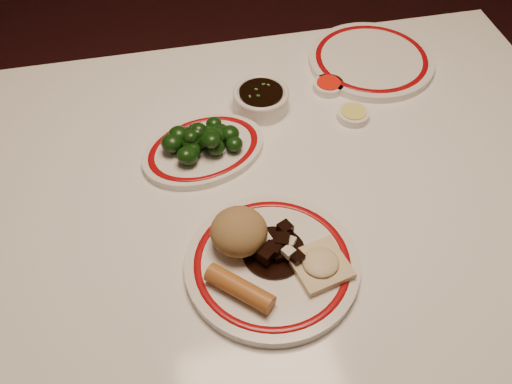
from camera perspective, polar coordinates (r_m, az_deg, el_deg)
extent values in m
plane|color=black|center=(1.67, 2.20, -16.37)|extent=(7.00, 7.00, 0.00)
cube|color=white|center=(1.05, 3.36, 0.34)|extent=(1.20, 0.90, 0.04)
cylinder|color=black|center=(1.60, -20.07, -1.29)|extent=(0.06, 0.06, 0.71)
cylinder|color=black|center=(1.73, 17.05, 4.54)|extent=(0.06, 0.06, 0.71)
cylinder|color=white|center=(0.91, 1.61, -7.31)|extent=(0.36, 0.36, 0.02)
torus|color=maroon|center=(0.90, 1.63, -6.99)|extent=(0.31, 0.31, 0.00)
ellipsoid|color=#987647|center=(0.90, -1.73, -3.96)|extent=(0.09, 0.09, 0.07)
cylinder|color=#B56B2C|center=(0.86, -1.63, -9.60)|extent=(0.10, 0.10, 0.03)
cube|color=beige|center=(0.90, 6.43, -7.33)|extent=(0.10, 0.10, 0.01)
ellipsoid|color=beige|center=(0.89, 6.49, -6.99)|extent=(0.06, 0.06, 0.02)
cylinder|color=black|center=(0.91, 1.81, -6.06)|extent=(0.10, 0.10, 0.00)
cube|color=black|center=(0.89, 4.02, -6.67)|extent=(0.03, 0.03, 0.02)
cube|color=black|center=(0.90, 2.64, -4.98)|extent=(0.03, 0.03, 0.02)
cube|color=black|center=(0.90, -0.49, -5.31)|extent=(0.02, 0.02, 0.02)
cube|color=black|center=(0.89, 1.21, -6.07)|extent=(0.02, 0.02, 0.02)
cube|color=black|center=(0.89, 1.00, -6.34)|extent=(0.03, 0.03, 0.02)
cube|color=black|center=(0.91, 0.05, -4.32)|extent=(0.02, 0.02, 0.02)
cube|color=black|center=(0.90, 1.06, -5.74)|extent=(0.02, 0.02, 0.02)
cube|color=black|center=(0.89, 0.79, -6.23)|extent=(0.02, 0.02, 0.02)
cube|color=black|center=(0.90, 1.34, -5.64)|extent=(0.02, 0.02, 0.02)
cube|color=black|center=(0.89, 4.18, -6.71)|extent=(0.02, 0.02, 0.02)
cube|color=black|center=(0.89, 1.81, -5.83)|extent=(0.03, 0.03, 0.02)
cube|color=black|center=(0.90, 2.29, -6.43)|extent=(0.02, 0.02, 0.02)
cube|color=black|center=(0.91, 2.92, -3.73)|extent=(0.03, 0.03, 0.02)
cube|color=black|center=(0.90, 2.69, -4.84)|extent=(0.03, 0.03, 0.02)
cube|color=black|center=(0.89, 2.01, -5.79)|extent=(0.03, 0.03, 0.02)
cube|color=beige|center=(0.90, 0.95, -4.75)|extent=(0.02, 0.02, 0.01)
cube|color=beige|center=(0.89, 3.26, -6.00)|extent=(0.02, 0.02, 0.01)
cube|color=beige|center=(0.91, 0.00, -4.26)|extent=(0.02, 0.02, 0.01)
cube|color=beige|center=(0.90, 3.37, -4.98)|extent=(0.02, 0.02, 0.01)
cube|color=beige|center=(0.90, 0.91, -5.57)|extent=(0.02, 0.02, 0.01)
torus|color=maroon|center=(1.07, -5.27, 4.44)|extent=(0.26, 0.26, 0.00)
cylinder|color=#23471C|center=(1.07, -5.16, 4.90)|extent=(0.01, 0.01, 0.02)
ellipsoid|color=black|center=(1.06, -5.22, 5.59)|extent=(0.03, 0.03, 0.03)
cylinder|color=#23471C|center=(1.06, -6.49, 4.34)|extent=(0.01, 0.01, 0.01)
ellipsoid|color=black|center=(1.05, -6.58, 5.04)|extent=(0.04, 0.04, 0.03)
cylinder|color=#23471C|center=(1.10, -4.20, 6.23)|extent=(0.01, 0.01, 0.01)
ellipsoid|color=black|center=(1.09, -4.25, 6.83)|extent=(0.03, 0.03, 0.02)
cylinder|color=#23471C|center=(1.05, -6.31, 3.65)|extent=(0.01, 0.01, 0.01)
ellipsoid|color=black|center=(1.04, -6.38, 4.21)|extent=(0.03, 0.03, 0.03)
cylinder|color=#23471C|center=(1.09, -3.48, 5.62)|extent=(0.01, 0.01, 0.01)
ellipsoid|color=black|center=(1.08, -3.52, 6.14)|extent=(0.03, 0.03, 0.02)
cylinder|color=#23471C|center=(1.07, -2.47, 4.98)|extent=(0.01, 0.01, 0.01)
ellipsoid|color=black|center=(1.06, -2.50, 5.55)|extent=(0.03, 0.03, 0.02)
cylinder|color=#23471C|center=(1.07, -5.48, 4.86)|extent=(0.01, 0.01, 0.01)
ellipsoid|color=black|center=(1.06, -5.54, 5.42)|extent=(0.03, 0.03, 0.02)
cylinder|color=#23471C|center=(1.08, -5.89, 5.39)|extent=(0.01, 0.01, 0.01)
ellipsoid|color=black|center=(1.07, -5.97, 6.06)|extent=(0.04, 0.04, 0.03)
cylinder|color=#23471C|center=(1.05, -4.00, 3.95)|extent=(0.01, 0.01, 0.01)
ellipsoid|color=black|center=(1.04, -4.04, 4.51)|extent=(0.03, 0.03, 0.03)
cylinder|color=#23471C|center=(1.07, -8.32, 4.19)|extent=(0.01, 0.01, 0.01)
ellipsoid|color=black|center=(1.05, -8.42, 4.89)|extent=(0.04, 0.04, 0.03)
cylinder|color=#23471C|center=(1.07, -5.35, 5.03)|extent=(0.01, 0.01, 0.02)
ellipsoid|color=black|center=(1.06, -5.41, 5.64)|extent=(0.03, 0.03, 0.02)
cylinder|color=#23471C|center=(1.08, -7.68, 4.99)|extent=(0.01, 0.01, 0.02)
ellipsoid|color=black|center=(1.06, -7.78, 5.71)|extent=(0.04, 0.04, 0.03)
cylinder|color=#23471C|center=(1.06, -2.17, 4.30)|extent=(0.01, 0.01, 0.01)
ellipsoid|color=black|center=(1.05, -2.20, 4.84)|extent=(0.03, 0.03, 0.03)
cylinder|color=#23471C|center=(1.07, -6.00, 4.70)|extent=(0.01, 0.01, 0.01)
ellipsoid|color=black|center=(1.06, -6.06, 5.27)|extent=(0.03, 0.03, 0.03)
cylinder|color=#23471C|center=(1.04, -6.96, 3.04)|extent=(0.01, 0.01, 0.01)
ellipsoid|color=black|center=(1.03, -7.05, 3.70)|extent=(0.03, 0.03, 0.03)
cylinder|color=#23471C|center=(1.07, -4.45, 4.68)|extent=(0.01, 0.01, 0.01)
ellipsoid|color=black|center=(1.05, -4.50, 5.34)|extent=(0.04, 0.04, 0.03)
cylinder|color=#23471C|center=(1.07, -5.39, 4.57)|extent=(0.01, 0.01, 0.01)
ellipsoid|color=black|center=(1.06, -5.45, 5.08)|extent=(0.03, 0.03, 0.02)
cylinder|color=#23471C|center=(1.07, -2.62, 5.16)|extent=(0.01, 0.01, 0.01)
ellipsoid|color=black|center=(1.06, -2.65, 5.84)|extent=(0.04, 0.04, 0.03)
cylinder|color=#23471C|center=(1.09, -6.68, 5.37)|extent=(0.01, 0.01, 0.01)
ellipsoid|color=black|center=(1.08, -6.74, 5.89)|extent=(0.03, 0.03, 0.02)
cylinder|color=#23471C|center=(1.07, -3.86, 5.06)|extent=(0.01, 0.01, 0.01)
ellipsoid|color=black|center=(1.06, -3.91, 5.72)|extent=(0.04, 0.04, 0.03)
cylinder|color=#23471C|center=(1.04, -6.71, 3.05)|extent=(0.01, 0.01, 0.01)
ellipsoid|color=black|center=(1.03, -6.79, 3.67)|extent=(0.04, 0.04, 0.03)
cylinder|color=#23471C|center=(1.08, -2.58, 5.33)|extent=(0.01, 0.01, 0.01)
ellipsoid|color=black|center=(1.07, -2.61, 5.94)|extent=(0.03, 0.03, 0.02)
ellipsoid|color=black|center=(1.05, -5.92, 5.94)|extent=(0.03, 0.03, 0.02)
ellipsoid|color=black|center=(1.04, -4.51, 5.60)|extent=(0.04, 0.04, 0.03)
ellipsoid|color=black|center=(1.04, -6.58, 5.52)|extent=(0.03, 0.03, 0.02)
ellipsoid|color=black|center=(1.06, -4.76, 6.11)|extent=(0.03, 0.03, 0.02)
ellipsoid|color=black|center=(1.03, -4.87, 5.18)|extent=(0.03, 0.03, 0.02)
ellipsoid|color=black|center=(1.03, -4.48, 5.19)|extent=(0.03, 0.03, 0.03)
ellipsoid|color=black|center=(1.06, -5.78, 6.24)|extent=(0.03, 0.03, 0.02)
cylinder|color=white|center=(1.16, 0.50, 9.13)|extent=(0.11, 0.11, 0.04)
cylinder|color=black|center=(1.15, 0.50, 9.93)|extent=(0.09, 0.09, 0.00)
cylinder|color=white|center=(1.22, 7.25, 10.46)|extent=(0.06, 0.06, 0.02)
cylinder|color=red|center=(1.22, 7.30, 10.81)|extent=(0.05, 0.05, 0.00)
cylinder|color=white|center=(1.16, 9.68, 7.60)|extent=(0.06, 0.06, 0.02)
cylinder|color=#EBE360|center=(1.15, 9.74, 7.95)|extent=(0.05, 0.05, 0.00)
cylinder|color=white|center=(1.31, 11.43, 12.77)|extent=(0.29, 0.29, 0.02)
torus|color=maroon|center=(1.30, 11.48, 13.06)|extent=(0.25, 0.25, 0.00)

